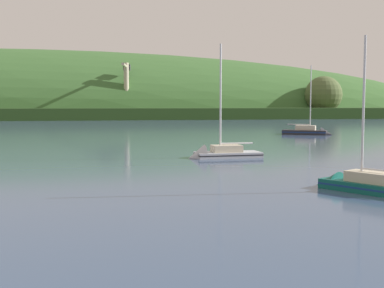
# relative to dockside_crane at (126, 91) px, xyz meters

# --- Properties ---
(far_shoreline_hill) EXTENTS (497.78, 120.92, 55.69)m
(far_shoreline_hill) POSITION_rel_dockside_crane_xyz_m (-40.16, 36.66, -9.68)
(far_shoreline_hill) COLOR #27431B
(far_shoreline_hill) RESTS_ON ground
(dockside_crane) EXTENTS (4.30, 15.94, 19.81)m
(dockside_crane) POSITION_rel_dockside_crane_xyz_m (0.00, 0.00, 0.00)
(dockside_crane) COLOR #4C4C51
(dockside_crane) RESTS_ON ground
(sailboat_near_mooring) EXTENTS (7.05, 3.13, 11.78)m
(sailboat_near_mooring) POSITION_rel_dockside_crane_xyz_m (6.70, -130.81, -9.67)
(sailboat_near_mooring) COLOR #ADB2BC
(sailboat_near_mooring) RESTS_ON ground
(sailboat_midwater_white) EXTENTS (8.15, 5.96, 12.47)m
(sailboat_midwater_white) POSITION_rel_dockside_crane_xyz_m (28.80, -98.45, -9.58)
(sailboat_midwater_white) COLOR #232328
(sailboat_midwater_white) RESTS_ON ground
(sailboat_far_left) EXTENTS (5.24, 6.75, 9.77)m
(sailboat_far_left) POSITION_rel_dockside_crane_xyz_m (11.28, -149.41, -9.70)
(sailboat_far_left) COLOR #0F564C
(sailboat_far_left) RESTS_ON ground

